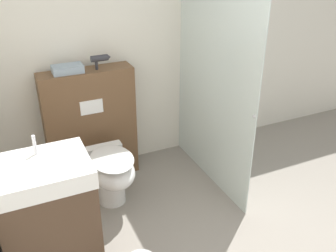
{
  "coord_description": "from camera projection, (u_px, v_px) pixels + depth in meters",
  "views": [
    {
      "loc": [
        -1.21,
        -1.52,
        2.32
      ],
      "look_at": [
        0.07,
        1.25,
        0.77
      ],
      "focal_mm": 40.0,
      "sensor_mm": 36.0,
      "label": 1
    }
  ],
  "objects": [
    {
      "name": "partition_panel",
      "position": [
        91.0,
        126.0,
        3.82
      ],
      "size": [
        0.91,
        0.26,
        1.19
      ],
      "color": "brown",
      "rests_on": "ground_plane"
    },
    {
      "name": "hair_drier",
      "position": [
        100.0,
        59.0,
        3.54
      ],
      "size": [
        0.19,
        0.06,
        0.14
      ],
      "color": "#2D2D33",
      "rests_on": "partition_panel"
    },
    {
      "name": "toilet",
      "position": [
        112.0,
        173.0,
        3.48
      ],
      "size": [
        0.39,
        0.61,
        0.55
      ],
      "color": "white",
      "rests_on": "ground_plane"
    },
    {
      "name": "sink_vanity",
      "position": [
        50.0,
        224.0,
        2.65
      ],
      "size": [
        0.64,
        0.51,
        1.15
      ],
      "color": "#473323",
      "rests_on": "ground_plane"
    },
    {
      "name": "wall_back",
      "position": [
        127.0,
        52.0,
        3.87
      ],
      "size": [
        8.0,
        0.06,
        2.5
      ],
      "color": "silver",
      "rests_on": "ground_plane"
    },
    {
      "name": "shower_glass",
      "position": [
        213.0,
        85.0,
        3.6
      ],
      "size": [
        0.04,
        1.41,
        2.08
      ],
      "color": "silver",
      "rests_on": "ground_plane"
    },
    {
      "name": "folded_towel",
      "position": [
        68.0,
        69.0,
        3.46
      ],
      "size": [
        0.28,
        0.17,
        0.07
      ],
      "color": "#8C9EAD",
      "rests_on": "partition_panel"
    }
  ]
}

